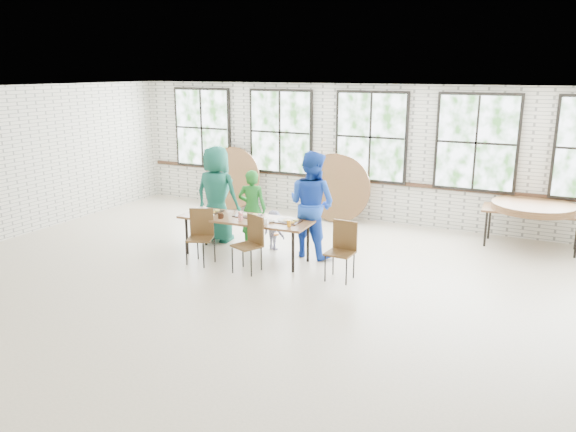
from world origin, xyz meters
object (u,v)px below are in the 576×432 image
chair_near_left (201,231)px  storage_table (533,213)px  dining_table (246,221)px  chair_near_right (251,239)px

chair_near_left → storage_table: chair_near_left is taller
dining_table → chair_near_left: chair_near_left is taller
dining_table → storage_table: same height
chair_near_right → chair_near_left: bearing=-156.9°
dining_table → storage_table: bearing=30.3°
chair_near_right → storage_table: chair_near_right is taller
dining_table → chair_near_right: 0.69m
dining_table → chair_near_right: (0.42, -0.53, -0.13)m
chair_near_left → storage_table: bearing=10.6°
dining_table → chair_near_left: 0.81m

